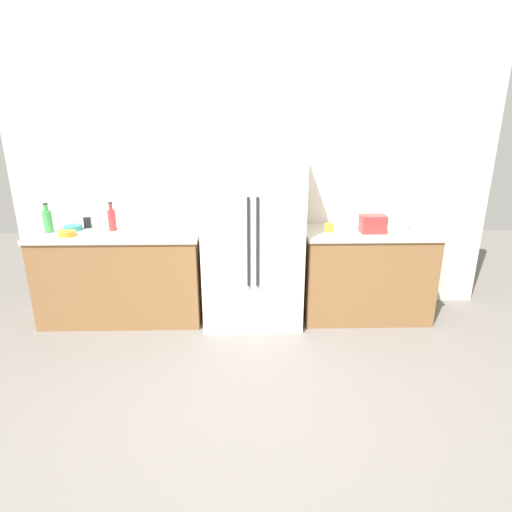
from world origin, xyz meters
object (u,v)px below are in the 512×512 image
(refrigerator, at_px, (252,232))
(toaster, at_px, (373,224))
(cup_b, at_px, (329,228))
(bowl_c, at_px, (67,234))
(bottle_a, at_px, (112,219))
(bowl_a, at_px, (73,228))
(bottle_b, at_px, (48,220))
(rice_cooker, at_px, (398,215))
(bowl_b, at_px, (158,226))
(cup_a, at_px, (87,223))

(refrigerator, distance_m, toaster, 1.14)
(cup_b, bearing_deg, bowl_c, -177.62)
(bowl_c, bearing_deg, toaster, 1.18)
(bottle_a, distance_m, cup_b, 2.08)
(cup_b, xyz_separation_m, bowl_a, (-2.47, 0.11, -0.02))
(bottle_b, relative_size, bowl_c, 1.86)
(bottle_b, bearing_deg, rice_cooker, 1.03)
(toaster, height_order, bowl_a, toaster)
(rice_cooker, xyz_separation_m, cup_b, (-0.69, -0.09, -0.10))
(bottle_b, height_order, bowl_b, bottle_b)
(bottle_b, height_order, cup_b, bottle_b)
(cup_a, xyz_separation_m, cup_b, (2.36, -0.20, -0.01))
(bottle_b, distance_m, cup_b, 2.66)
(rice_cooker, bearing_deg, bottle_a, -179.91)
(rice_cooker, relative_size, bowl_c, 1.91)
(bottle_a, relative_size, cup_b, 3.20)
(toaster, xyz_separation_m, cup_b, (-0.41, 0.04, -0.04))
(bottle_a, bearing_deg, rice_cooker, 0.09)
(toaster, distance_m, bowl_a, 2.88)
(bowl_c, bearing_deg, refrigerator, 3.50)
(rice_cooker, height_order, bowl_b, rice_cooker)
(cup_b, distance_m, bowl_a, 2.47)
(cup_a, bearing_deg, bottle_a, -21.72)
(cup_b, bearing_deg, bowl_a, 177.42)
(cup_b, bearing_deg, bowl_b, 175.52)
(rice_cooker, xyz_separation_m, bowl_c, (-3.13, -0.20, -0.11))
(bowl_a, xyz_separation_m, bowl_b, (0.82, 0.02, 0.01))
(toaster, distance_m, cup_a, 2.78)
(cup_b, xyz_separation_m, bowl_c, (-2.44, -0.10, -0.02))
(refrigerator, distance_m, cup_b, 0.73)
(bowl_b, bearing_deg, refrigerator, -7.82)
(bottle_a, xyz_separation_m, cup_a, (-0.28, 0.11, -0.06))
(bowl_a, relative_size, bowl_c, 1.14)
(toaster, height_order, cup_a, toaster)
(refrigerator, distance_m, cup_a, 1.64)
(toaster, xyz_separation_m, cup_a, (-2.76, 0.25, -0.03))
(toaster, relative_size, cup_b, 2.65)
(refrigerator, distance_m, bowl_a, 1.74)
(refrigerator, relative_size, bottle_b, 6.37)
(bottle_a, xyz_separation_m, cup_b, (2.08, -0.09, -0.07))
(rice_cooker, distance_m, bowl_c, 3.14)
(bottle_b, bearing_deg, bottle_a, 5.44)
(cup_a, bearing_deg, rice_cooker, -2.02)
(bowl_a, bearing_deg, bottle_a, -2.98)
(toaster, height_order, rice_cooker, rice_cooker)
(cup_a, xyz_separation_m, bowl_a, (-0.11, -0.09, -0.03))
(cup_b, height_order, bowl_a, cup_b)
(cup_a, relative_size, bowl_a, 0.60)
(bowl_b, bearing_deg, bottle_b, -174.69)
(toaster, xyz_separation_m, bottle_a, (-2.48, 0.13, 0.03))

